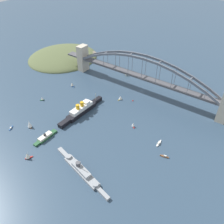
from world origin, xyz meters
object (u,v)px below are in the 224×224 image
at_px(harbor_arch_bridge, 143,77).
at_px(small_boat_10, 27,156).
at_px(small_boat_2, 133,125).
at_px(small_boat_4, 42,98).
at_px(small_boat_6, 72,84).
at_px(small_boat_7, 11,128).
at_px(ocean_liner, 81,110).
at_px(small_boat_3, 120,98).
at_px(harbor_ferry_steamer, 45,137).
at_px(naval_cruiser, 81,170).
at_px(small_boat_0, 29,124).
at_px(small_boat_8, 159,143).
at_px(small_boat_1, 165,156).
at_px(channel_marker_buoy, 133,100).
at_px(seaplane_taxiing_near_bridge, 127,74).

height_order(harbor_arch_bridge, small_boat_10, harbor_arch_bridge).
height_order(small_boat_2, small_boat_4, small_boat_2).
xyz_separation_m(small_boat_6, small_boat_7, (-8.08, 119.72, -3.06)).
distance_m(ocean_liner, small_boat_6, 73.18).
xyz_separation_m(small_boat_3, small_boat_7, (75.54, 134.24, -2.62)).
relative_size(harbor_arch_bridge, harbor_ferry_steamer, 9.15).
relative_size(ocean_liner, harbor_ferry_steamer, 2.47).
relative_size(ocean_liner, small_boat_4, 12.58).
height_order(naval_cruiser, harbor_ferry_steamer, naval_cruiser).
relative_size(small_boat_0, small_boat_8, 0.92).
distance_m(small_boat_0, small_boat_7, 24.06).
distance_m(small_boat_1, channel_marker_buoy, 111.33).
relative_size(harbor_ferry_steamer, small_boat_6, 4.17).
bearing_deg(ocean_liner, harbor_arch_bridge, -111.72).
bearing_deg(small_boat_2, small_boat_6, -11.42).
relative_size(small_boat_8, small_boat_10, 1.30).
xyz_separation_m(naval_cruiser, channel_marker_buoy, (24.60, -140.66, -1.65)).
height_order(harbor_ferry_steamer, small_boat_0, small_boat_0).
distance_m(small_boat_1, small_boat_7, 191.43).
height_order(naval_cruiser, channel_marker_buoy, naval_cruiser).
relative_size(harbor_ferry_steamer, small_boat_8, 2.74).
distance_m(small_boat_0, small_boat_4, 60.31).
bearing_deg(small_boat_4, small_boat_6, -98.89).
relative_size(small_boat_2, channel_marker_buoy, 2.54).
bearing_deg(small_boat_0, naval_cruiser, 171.73).
relative_size(harbor_arch_bridge, small_boat_0, 27.06).
relative_size(harbor_ferry_steamer, small_boat_3, 4.19).
bearing_deg(small_boat_8, small_boat_10, 44.46).
xyz_separation_m(harbor_arch_bridge, seaplane_taxiing_near_bridge, (46.57, -28.14, -23.20)).
distance_m(small_boat_6, small_boat_10, 153.37).
bearing_deg(small_boat_6, harbor_arch_bridge, -151.22).
height_order(seaplane_taxiing_near_bridge, small_boat_1, seaplane_taxiing_near_bridge).
relative_size(naval_cruiser, small_boat_6, 10.71).
xyz_separation_m(harbor_arch_bridge, ocean_liner, (38.66, 97.02, -20.01)).
relative_size(small_boat_0, small_boat_2, 1.59).
bearing_deg(seaplane_taxiing_near_bridge, small_boat_4, 66.38).
distance_m(small_boat_0, small_boat_8, 161.52).
relative_size(ocean_liner, small_boat_3, 10.34).
relative_size(small_boat_0, small_boat_1, 1.13).
bearing_deg(harbor_arch_bridge, small_boat_4, 45.47).
distance_m(small_boat_0, small_boat_3, 131.84).
height_order(harbor_ferry_steamer, small_boat_10, small_boat_10).
xyz_separation_m(harbor_arch_bridge, small_boat_7, (89.44, 173.27, -24.47)).
relative_size(harbor_ferry_steamer, small_boat_7, 3.87).
xyz_separation_m(ocean_liner, small_boat_3, (-24.76, -57.98, -1.83)).
xyz_separation_m(small_boat_4, small_boat_6, (-8.47, -54.19, 0.71)).
xyz_separation_m(seaplane_taxiing_near_bridge, small_boat_3, (-32.67, 67.18, 1.36)).
bearing_deg(seaplane_taxiing_near_bridge, small_boat_8, 136.01).
height_order(harbor_arch_bridge, small_boat_4, harbor_arch_bridge).
height_order(naval_cruiser, small_boat_7, naval_cruiser).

